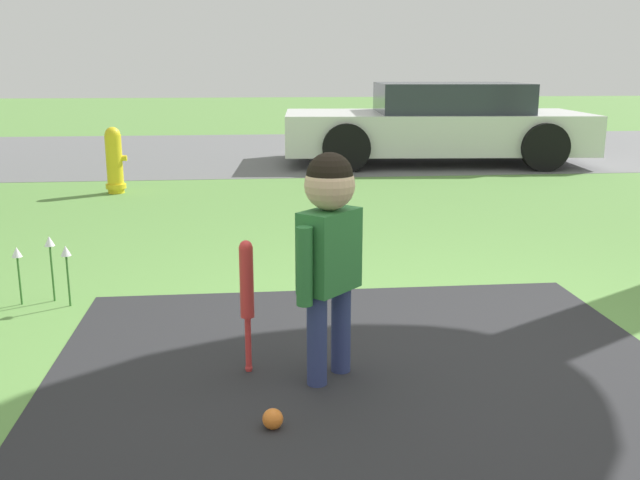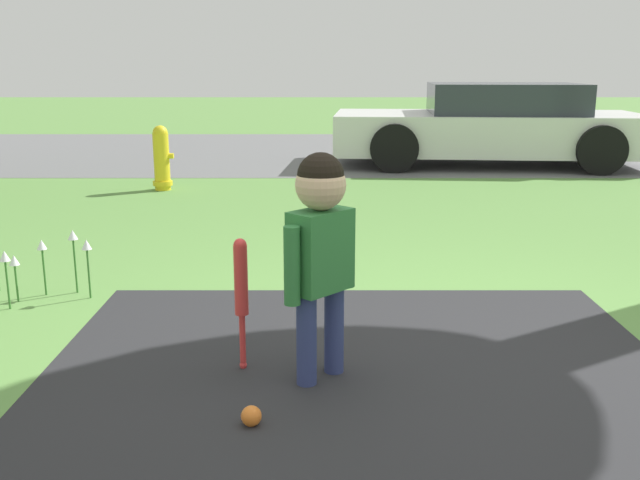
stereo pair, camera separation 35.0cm
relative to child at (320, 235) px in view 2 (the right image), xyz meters
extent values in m
plane|color=#5B8C42|center=(0.57, 0.30, -0.67)|extent=(60.00, 60.00, 0.00)
cube|color=slate|center=(0.57, 8.96, -0.66)|extent=(40.00, 6.00, 0.01)
cylinder|color=navy|center=(-0.06, -0.07, -0.46)|extent=(0.09, 0.09, 0.42)
cylinder|color=navy|center=(0.06, 0.07, -0.46)|extent=(0.09, 0.09, 0.42)
cube|color=#2D7238|center=(0.00, 0.00, -0.07)|extent=(0.31, 0.31, 0.36)
cylinder|color=#2D7238|center=(-0.12, -0.13, -0.10)|extent=(0.07, 0.07, 0.34)
cylinder|color=#2D7238|center=(0.12, 0.13, -0.10)|extent=(0.07, 0.07, 0.34)
sphere|color=#D8AD8C|center=(0.00, 0.00, 0.22)|extent=(0.22, 0.22, 0.22)
sphere|color=black|center=(0.00, 0.00, 0.26)|extent=(0.20, 0.20, 0.20)
sphere|color=red|center=(-0.36, 0.11, -0.65)|extent=(0.03, 0.03, 0.03)
cylinder|color=red|center=(-0.36, 0.11, -0.53)|extent=(0.03, 0.03, 0.27)
cylinder|color=red|center=(-0.36, 0.11, -0.23)|extent=(0.06, 0.06, 0.33)
sphere|color=red|center=(-0.36, 0.11, -0.07)|extent=(0.06, 0.06, 0.06)
sphere|color=orange|center=(-0.27, -0.44, -0.63)|extent=(0.08, 0.08, 0.08)
cylinder|color=yellow|center=(-1.81, 5.09, -0.34)|extent=(0.18, 0.18, 0.65)
sphere|color=yellow|center=(-1.81, 5.09, -0.02)|extent=(0.17, 0.17, 0.17)
cylinder|color=yellow|center=(-1.81, 5.09, -0.59)|extent=(0.22, 0.22, 0.05)
cylinder|color=yellow|center=(-1.71, 5.09, -0.28)|extent=(0.08, 0.06, 0.06)
cube|color=silver|center=(2.39, 7.28, -0.21)|extent=(4.44, 2.20, 0.55)
cube|color=#2D333D|center=(2.61, 7.27, 0.27)|extent=(2.19, 1.80, 0.42)
cylinder|color=black|center=(0.98, 6.45, -0.34)|extent=(0.66, 0.23, 0.65)
cylinder|color=black|center=(1.13, 8.33, -0.34)|extent=(0.66, 0.23, 0.65)
cylinder|color=black|center=(3.65, 6.24, -0.34)|extent=(0.66, 0.23, 0.65)
cylinder|color=black|center=(3.80, 8.11, -0.34)|extent=(0.66, 0.23, 0.65)
cylinder|color=#38702D|center=(-1.83, 1.09, -0.55)|extent=(0.01, 0.01, 0.23)
cone|color=silver|center=(-1.83, 1.09, -0.41)|extent=(0.06, 0.06, 0.06)
cylinder|color=#38702D|center=(-1.70, 1.21, -0.52)|extent=(0.01, 0.01, 0.29)
cone|color=silver|center=(-1.70, 1.21, -0.34)|extent=(0.06, 0.06, 0.06)
cylinder|color=#38702D|center=(-1.41, 1.15, -0.51)|extent=(0.01, 0.01, 0.31)
cone|color=silver|center=(-1.41, 1.15, -0.33)|extent=(0.06, 0.06, 0.06)
cylinder|color=#38702D|center=(-1.82, 0.95, -0.52)|extent=(0.01, 0.01, 0.29)
cone|color=silver|center=(-1.82, 0.95, -0.35)|extent=(0.06, 0.06, 0.06)
cylinder|color=#38702D|center=(-1.53, 1.26, -0.50)|extent=(0.01, 0.01, 0.34)
cone|color=silver|center=(-1.53, 1.26, -0.29)|extent=(0.06, 0.06, 0.06)
camera|label=1|loc=(-0.35, -2.98, 0.71)|focal=40.00mm
camera|label=2|loc=(0.00, -3.00, 0.71)|focal=40.00mm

